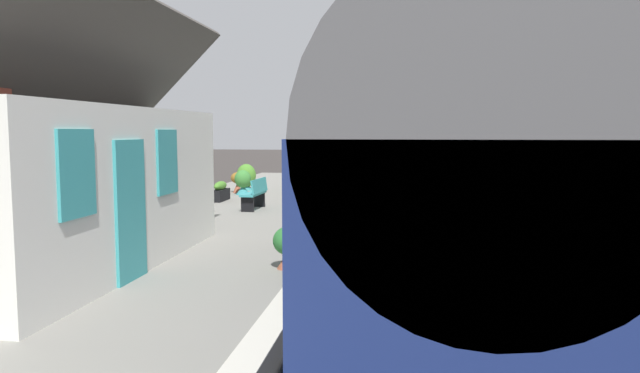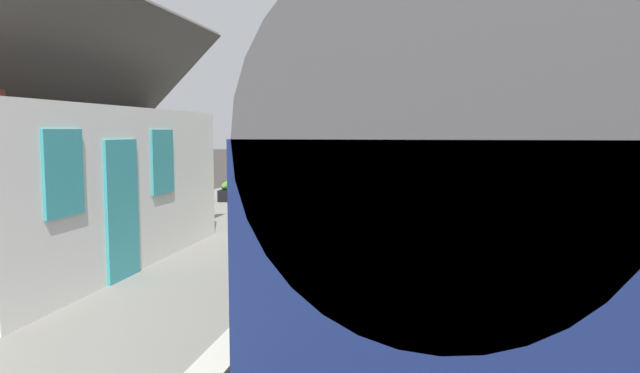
{
  "view_description": "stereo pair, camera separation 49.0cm",
  "coord_description": "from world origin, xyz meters",
  "px_view_note": "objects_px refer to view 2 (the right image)",
  "views": [
    {
      "loc": [
        -14.53,
        -0.31,
        3.05
      ],
      "look_at": [
        -1.78,
        1.5,
        1.83
      ],
      "focal_mm": 32.8,
      "sensor_mm": 36.0,
      "label": 1
    },
    {
      "loc": [
        -14.46,
        -0.79,
        3.05
      ],
      "look_at": [
        -1.78,
        1.5,
        1.83
      ],
      "focal_mm": 32.8,
      "sensor_mm": 36.0,
      "label": 2
    }
  ],
  "objects_px": {
    "planter_edge_far": "(251,182)",
    "planter_by_door": "(256,177)",
    "bench_near_building": "(312,176)",
    "bench_platform_end": "(261,192)",
    "station_sign_board": "(353,162)",
    "train": "(430,171)",
    "planter_bench_right": "(321,170)",
    "tree_far_left": "(84,93)",
    "planter_bench_left": "(228,191)",
    "planter_under_sign": "(361,182)",
    "lamp_post_platform": "(308,113)",
    "station_building": "(49,177)",
    "planter_edge_near": "(280,245)",
    "planter_corner_building": "(246,181)"
  },
  "relations": [
    {
      "from": "planter_edge_far",
      "to": "planter_by_door",
      "type": "xyz_separation_m",
      "value": [
        1.48,
        0.28,
        0.05
      ]
    },
    {
      "from": "station_building",
      "to": "station_sign_board",
      "type": "height_order",
      "value": "station_building"
    },
    {
      "from": "bench_platform_end",
      "to": "planter_bench_right",
      "type": "bearing_deg",
      "value": 0.31
    },
    {
      "from": "planter_under_sign",
      "to": "bench_platform_end",
      "type": "bearing_deg",
      "value": 157.32
    },
    {
      "from": "lamp_post_platform",
      "to": "planter_edge_far",
      "type": "bearing_deg",
      "value": 29.21
    },
    {
      "from": "planter_bench_left",
      "to": "planter_by_door",
      "type": "bearing_deg",
      "value": 1.01
    },
    {
      "from": "bench_platform_end",
      "to": "station_sign_board",
      "type": "xyz_separation_m",
      "value": [
        3.66,
        -2.2,
        0.71
      ]
    },
    {
      "from": "planter_edge_far",
      "to": "bench_near_building",
      "type": "bearing_deg",
      "value": -36.29
    },
    {
      "from": "planter_bench_left",
      "to": "planter_by_door",
      "type": "relative_size",
      "value": 1.09
    },
    {
      "from": "station_sign_board",
      "to": "tree_far_left",
      "type": "height_order",
      "value": "tree_far_left"
    },
    {
      "from": "train",
      "to": "bench_platform_end",
      "type": "xyz_separation_m",
      "value": [
        3.57,
        4.73,
        -0.91
      ]
    },
    {
      "from": "planter_bench_left",
      "to": "lamp_post_platform",
      "type": "distance_m",
      "value": 5.68
    },
    {
      "from": "planter_edge_near",
      "to": "planter_under_sign",
      "type": "relative_size",
      "value": 1.03
    },
    {
      "from": "planter_under_sign",
      "to": "planter_edge_far",
      "type": "bearing_deg",
      "value": 115.41
    },
    {
      "from": "planter_under_sign",
      "to": "station_sign_board",
      "type": "relative_size",
      "value": 0.45
    },
    {
      "from": "planter_edge_far",
      "to": "planter_by_door",
      "type": "bearing_deg",
      "value": 10.7
    },
    {
      "from": "planter_edge_far",
      "to": "planter_by_door",
      "type": "relative_size",
      "value": 0.88
    },
    {
      "from": "station_building",
      "to": "bench_platform_end",
      "type": "height_order",
      "value": "station_building"
    },
    {
      "from": "station_building",
      "to": "station_sign_board",
      "type": "bearing_deg",
      "value": -18.53
    },
    {
      "from": "planter_bench_right",
      "to": "planter_bench_left",
      "type": "bearing_deg",
      "value": 169.08
    },
    {
      "from": "bench_near_building",
      "to": "planter_corner_building",
      "type": "distance_m",
      "value": 2.75
    },
    {
      "from": "planter_bench_right",
      "to": "tree_far_left",
      "type": "xyz_separation_m",
      "value": [
        0.68,
        12.04,
        3.61
      ]
    },
    {
      "from": "train",
      "to": "planter_by_door",
      "type": "height_order",
      "value": "train"
    },
    {
      "from": "bench_near_building",
      "to": "planter_bench_left",
      "type": "relative_size",
      "value": 1.31
    },
    {
      "from": "station_building",
      "to": "planter_bench_left",
      "type": "relative_size",
      "value": 6.47
    },
    {
      "from": "train",
      "to": "bench_platform_end",
      "type": "bearing_deg",
      "value": 52.98
    },
    {
      "from": "train",
      "to": "station_sign_board",
      "type": "height_order",
      "value": "train"
    },
    {
      "from": "planter_bench_left",
      "to": "lamp_post_platform",
      "type": "bearing_deg",
      "value": -138.43
    },
    {
      "from": "bench_platform_end",
      "to": "planter_by_door",
      "type": "relative_size",
      "value": 1.43
    },
    {
      "from": "planter_under_sign",
      "to": "planter_by_door",
      "type": "distance_m",
      "value": 3.99
    },
    {
      "from": "train",
      "to": "planter_bench_left",
      "type": "distance_m",
      "value": 8.43
    },
    {
      "from": "planter_bench_left",
      "to": "planter_by_door",
      "type": "distance_m",
      "value": 3.36
    },
    {
      "from": "train",
      "to": "station_building",
      "type": "xyz_separation_m",
      "value": [
        -3.8,
        6.22,
        0.08
      ]
    },
    {
      "from": "tree_far_left",
      "to": "planter_by_door",
      "type": "bearing_deg",
      "value": -117.76
    },
    {
      "from": "tree_far_left",
      "to": "station_sign_board",
      "type": "bearing_deg",
      "value": -116.18
    },
    {
      "from": "planter_under_sign",
      "to": "planter_bench_left",
      "type": "bearing_deg",
      "value": 132.77
    },
    {
      "from": "bench_platform_end",
      "to": "planter_edge_near",
      "type": "distance_m",
      "value": 7.32
    },
    {
      "from": "bench_platform_end",
      "to": "planter_edge_far",
      "type": "distance_m",
      "value": 3.99
    },
    {
      "from": "planter_corner_building",
      "to": "tree_far_left",
      "type": "bearing_deg",
      "value": 58.33
    },
    {
      "from": "planter_bench_right",
      "to": "planter_by_door",
      "type": "bearing_deg",
      "value": 161.22
    },
    {
      "from": "planter_corner_building",
      "to": "bench_platform_end",
      "type": "bearing_deg",
      "value": -157.69
    },
    {
      "from": "planter_bench_left",
      "to": "tree_far_left",
      "type": "distance_m",
      "value": 14.2
    },
    {
      "from": "planter_edge_near",
      "to": "station_sign_board",
      "type": "bearing_deg",
      "value": 0.62
    },
    {
      "from": "planter_under_sign",
      "to": "planter_corner_building",
      "type": "height_order",
      "value": "planter_corner_building"
    },
    {
      "from": "station_building",
      "to": "tree_far_left",
      "type": "bearing_deg",
      "value": 30.41
    },
    {
      "from": "planter_edge_far",
      "to": "planter_corner_building",
      "type": "bearing_deg",
      "value": 31.8
    },
    {
      "from": "station_building",
      "to": "planter_under_sign",
      "type": "xyz_separation_m",
      "value": [
        12.85,
        -3.79,
        -1.14
      ]
    },
    {
      "from": "planter_bench_left",
      "to": "bench_near_building",
      "type": "bearing_deg",
      "value": -24.8
    },
    {
      "from": "bench_near_building",
      "to": "planter_under_sign",
      "type": "relative_size",
      "value": 2.0
    },
    {
      "from": "bench_near_building",
      "to": "bench_platform_end",
      "type": "distance_m",
      "value": 6.1
    }
  ]
}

